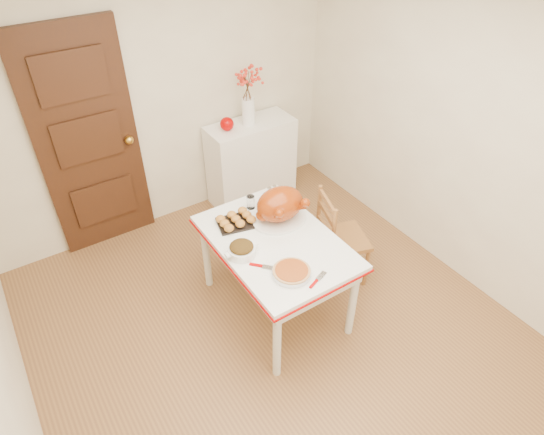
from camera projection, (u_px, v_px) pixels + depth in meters
floor at (282, 339)px, 3.70m from camera, size 3.50×4.00×0.00m
wall_back at (160, 100)px, 4.25m from camera, size 3.50×0.00×2.50m
wall_right at (469, 139)px, 3.68m from camera, size 0.00×4.00×2.50m
door_back at (89, 144)px, 4.06m from camera, size 0.85×0.06×2.06m
sideboard at (251, 162)px, 4.95m from camera, size 0.89×0.40×0.89m
kitchen_table at (275, 275)px, 3.74m from camera, size 0.85×1.24×0.74m
chair_oak at (343, 237)px, 3.99m from camera, size 0.50×0.50×0.89m
berry_vase at (248, 98)px, 4.49m from camera, size 0.29×0.29×0.55m
apple at (227, 124)px, 4.52m from camera, size 0.13×0.13×0.13m
turkey_platter at (280, 206)px, 3.62m from camera, size 0.53×0.46×0.28m
pumpkin_pie at (292, 271)px, 3.21m from camera, size 0.33×0.33×0.06m
stuffing_dish at (242, 249)px, 3.36m from camera, size 0.27×0.22×0.10m
rolls_tray at (236, 220)px, 3.64m from camera, size 0.32×0.28×0.08m
pie_server at (318, 280)px, 3.18m from camera, size 0.20×0.12×0.01m
carving_knife at (267, 267)px, 3.28m from camera, size 0.22×0.23×0.01m
drinking_glass at (251, 202)px, 3.79m from camera, size 0.07×0.07×0.11m
shaker_pair at (272, 191)px, 3.94m from camera, size 0.09×0.04×0.09m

